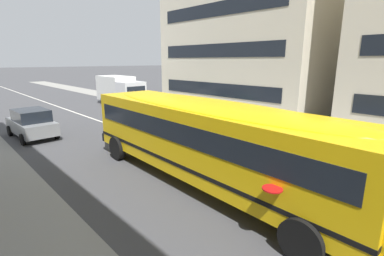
{
  "coord_description": "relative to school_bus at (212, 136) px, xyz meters",
  "views": [
    {
      "loc": [
        5.13,
        -8.63,
        4.33
      ],
      "look_at": [
        -3.16,
        -0.92,
        1.58
      ],
      "focal_mm": 26.08,
      "sensor_mm": 36.0,
      "label": 1
    }
  ],
  "objects": [
    {
      "name": "ground_plane",
      "position": [
        1.18,
        1.84,
        -1.78
      ],
      "size": [
        400.0,
        400.0,
        0.0
      ],
      "primitive_type": "plane",
      "color": "#424244"
    },
    {
      "name": "sidewalk_far",
      "position": [
        1.18,
        9.47,
        -1.78
      ],
      "size": [
        120.0,
        3.0,
        0.01
      ],
      "primitive_type": "cube",
      "color": "gray",
      "rests_on": "ground_plane"
    },
    {
      "name": "lane_centreline",
      "position": [
        1.18,
        1.84,
        -1.78
      ],
      "size": [
        110.0,
        0.16,
        0.01
      ],
      "primitive_type": "cube",
      "color": "silver",
      "rests_on": "ground_plane"
    },
    {
      "name": "school_bus",
      "position": [
        0.0,
        0.0,
        0.0
      ],
      "size": [
        13.48,
        3.45,
        3.0
      ],
      "rotation": [
        0.0,
        0.0,
        -0.03
      ],
      "color": "yellow",
      "rests_on": "ground_plane"
    },
    {
      "name": "parked_car_green_by_lamppost",
      "position": [
        -11.31,
        6.82,
        -0.94
      ],
      "size": [
        3.99,
        2.06,
        1.64
      ],
      "rotation": [
        0.0,
        0.0,
        -0.06
      ],
      "color": "#236038",
      "rests_on": "ground_plane"
    },
    {
      "name": "parked_car_grey_by_hydrant",
      "position": [
        -11.31,
        -2.93,
        -0.94
      ],
      "size": [
        3.96,
        2.01,
        1.64
      ],
      "rotation": [
        0.0,
        0.0,
        3.18
      ],
      "color": "gray",
      "rests_on": "ground_plane"
    },
    {
      "name": "box_truck",
      "position": [
        -18.55,
        6.67,
        -0.24
      ],
      "size": [
        6.07,
        2.52,
        2.82
      ],
      "rotation": [
        0.0,
        0.0,
        -0.01
      ],
      "color": "silver",
      "rests_on": "ground_plane"
    },
    {
      "name": "apartment_block_far_left",
      "position": [
        -9.89,
        16.49,
        4.87
      ],
      "size": [
        15.04,
        11.09,
        13.3
      ],
      "color": "beige",
      "rests_on": "ground_plane"
    }
  ]
}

